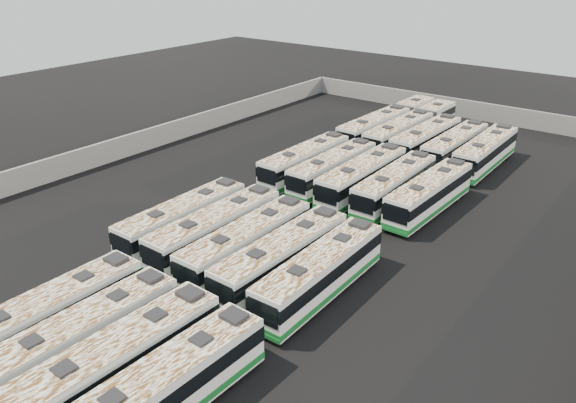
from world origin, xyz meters
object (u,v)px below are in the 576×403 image
Objects in this scene: bus_midfront_left at (216,229)px; bus_midback_right at (395,185)px; bus_midback_far_right at (429,194)px; bus_front_far_right at (163,391)px; bus_midfront_far_left at (183,219)px; bus_front_center at (81,339)px; bus_back_far_right at (485,152)px; bus_midfront_far_right at (320,273)px; bus_back_far_left at (388,123)px; bus_midback_far_left at (305,161)px; bus_midfront_center at (247,244)px; bus_midfront_right at (282,257)px; bus_back_center at (426,140)px; bus_front_right at (117,364)px; bus_back_right at (455,147)px; bus_back_left at (412,128)px; bus_midback_left at (333,169)px; bus_midback_center at (362,177)px; bus_front_left at (48,317)px.

bus_midfront_left is 1.02× the size of bus_midback_right.
bus_front_far_right is at bearing -88.60° from bus_midback_far_right.
bus_front_center is at bearing -64.82° from bus_midfront_far_left.
bus_midback_far_right is 12.35m from bus_back_far_right.
bus_midfront_far_right is 32.61m from bus_back_far_left.
bus_midback_right is at bearing 0.55° from bus_midback_far_left.
bus_midfront_center reaches higher than bus_front_center.
bus_midfront_right is 0.64× the size of bus_back_far_left.
bus_midfront_left is at bearing -108.96° from bus_back_far_right.
bus_back_center is 6.08m from bus_back_far_right.
bus_back_right is (0.06, 39.73, -0.05)m from bus_front_right.
bus_front_right is 14.02m from bus_midfront_left.
bus_back_far_right is at bearing 46.05° from bus_midback_far_left.
bus_back_far_left is 1.01× the size of bus_back_left.
bus_midback_left is 15.37m from bus_back_left.
bus_midfront_right reaches higher than bus_midfront_far_left.
bus_back_far_right reaches higher than bus_midfront_far_right.
bus_front_far_right is at bearing -77.38° from bus_back_left.
bus_back_far_right is at bearing -17.33° from bus_back_left.
bus_back_right is (9.14, 12.32, -0.01)m from bus_midback_far_left.
bus_front_far_right reaches higher than bus_midback_left.
bus_midback_center is at bearing -88.42° from bus_back_center.
bus_midback_far_left reaches higher than bus_front_left.
bus_front_center is 6.02m from bus_front_far_right.
bus_midfront_right is 2.93m from bus_midfront_far_right.
bus_midfront_center is 27.41m from bus_back_right.
bus_midback_far_left is 13.77m from bus_back_center.
bus_front_far_right is at bearing 0.13° from bus_front_left.
bus_back_far_left is 9.52m from bus_back_right.
bus_midback_far_left is 0.98× the size of bus_back_far_right.
bus_front_left is 40.10m from bus_back_right.
bus_front_far_right reaches higher than bus_midfront_far_left.
bus_back_center reaches higher than bus_midfront_far_left.
bus_midback_far_right is at bearing -62.47° from bus_back_center.
bus_midback_left is 0.99× the size of bus_midback_far_right.
bus_midfront_far_right is at bearing -0.66° from bus_midfront_center.
bus_midfront_left is at bearing 89.58° from bus_front_left.
bus_midback_right is 17.85m from bus_back_far_left.
bus_back_far_right is (12.15, 12.39, 0.04)m from bus_midback_far_left.
bus_midfront_left is at bearing 177.44° from bus_midfront_far_right.
bus_midback_far_right is (12.14, 0.04, -0.01)m from bus_midback_far_left.
bus_back_far_left reaches higher than bus_midfront_center.
bus_midfront_center is 0.64× the size of bus_back_left.
bus_midback_far_left is at bearing -114.85° from bus_back_center.
bus_back_right is (3.01, 27.25, -0.03)m from bus_midfront_center.
bus_midback_far_right is at bearing -58.66° from bus_back_left.
bus_back_left is at bearing 79.28° from bus_midback_far_left.
bus_midback_left is 0.62× the size of bus_back_far_left.
bus_midback_left is 15.75m from bus_back_far_left.
bus_back_far_right is at bearing 65.46° from bus_midfront_far_left.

